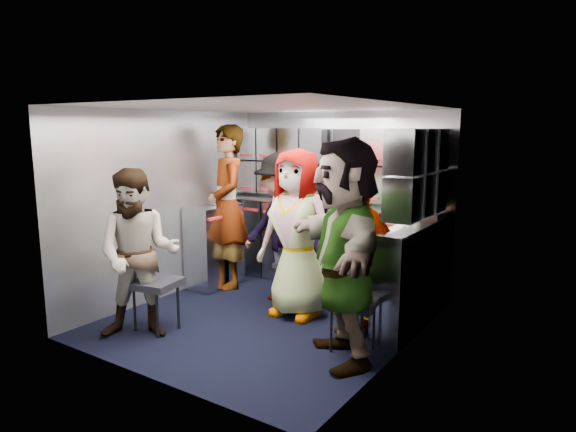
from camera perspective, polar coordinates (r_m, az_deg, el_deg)
The scene contains 29 objects.
floor at distance 5.29m, azimuth -2.34°, elevation -11.37°, with size 3.00×3.00×0.00m, color black.
wall_back at distance 6.26m, azimuth 5.69°, elevation 1.89°, with size 2.80×0.04×2.10m, color gray.
wall_left at distance 5.93m, azimuth -13.43°, elevation 1.21°, with size 0.04×3.00×2.10m, color gray.
wall_right at distance 4.34m, azimuth 12.69°, elevation -1.87°, with size 0.04×3.00×2.10m, color gray.
ceiling at distance 4.93m, azimuth -2.52°, elevation 12.02°, with size 2.80×3.00×0.02m, color silver.
cart_bank_back at distance 6.18m, azimuth 4.69°, elevation -3.44°, with size 2.68×0.38×0.99m, color #A7ABB8.
cart_bank_left at distance 6.28m, azimuth -8.17°, elevation -3.30°, with size 0.38×0.76×0.99m, color #A7ABB8.
counter at distance 6.08m, azimuth 4.76°, elevation 1.34°, with size 2.68×0.42×0.03m, color silver.
locker_bank_back at distance 6.08m, azimuth 5.10°, elevation 5.83°, with size 2.68×0.28×0.82m, color #A7ABB8.
locker_bank_right at distance 4.98m, azimuth 14.19°, elevation 4.68°, with size 0.28×1.00×0.82m, color #A7ABB8.
right_cabinet at distance 5.07m, azimuth 13.33°, elevation -6.61°, with size 0.28×1.20×1.00m, color #A7ABB8.
coffee_niche at distance 6.06m, azimuth 6.87°, elevation 5.59°, with size 0.46×0.16×0.84m, color black, non-canonical shape.
red_latch_strip at distance 5.93m, azimuth 3.80°, elevation -0.19°, with size 2.60×0.02×0.03m, color maroon.
jump_seat_near_left at distance 5.04m, azimuth -14.51°, elevation -7.49°, with size 0.48×0.46×0.50m.
jump_seat_mid_left at distance 5.85m, azimuth 0.42°, elevation -5.54°, with size 0.40×0.38×0.41m.
jump_seat_center at distance 5.43m, azimuth 2.02°, elevation -6.66°, with size 0.41×0.40×0.42m.
jump_seat_mid_right at distance 5.06m, azimuth 8.40°, elevation -7.19°, with size 0.46×0.44×0.50m.
jump_seat_near_right at distance 4.48m, azimuth 7.24°, elevation -9.89°, with size 0.45×0.44×0.46m.
attendant_standing at distance 6.17m, azimuth -6.72°, elevation 1.02°, with size 0.71×0.47×1.95m, color black.
attendant_arc_a at distance 4.84m, azimuth -16.27°, elevation -4.12°, with size 0.76×0.59×1.56m, color black.
attendant_arc_b at distance 5.60m, azimuth -0.59°, elevation -1.36°, with size 1.06×0.61×1.65m, color black.
attendant_arc_c at distance 5.17m, azimuth 1.01°, elevation -1.97°, with size 0.84×0.54×1.71m, color black.
attendant_arc_d at distance 4.83m, azimuth 7.57°, elevation -4.30°, with size 0.87×0.36×1.48m, color black.
attendant_arc_e at distance 4.18m, azimuth 6.28°, elevation -3.94°, with size 1.71×0.54×1.84m, color black.
bottle_left at distance 6.41m, azimuth -1.29°, elevation 3.18°, with size 0.06×0.06×0.27m, color white.
bottle_mid at distance 6.20m, azimuth 1.75°, elevation 2.86°, with size 0.06×0.06×0.26m, color white.
bottle_right at distance 5.87m, azimuth 7.35°, elevation 2.29°, with size 0.07×0.07×0.24m, color white.
cup_left at distance 6.28m, azimuth 0.54°, elevation 2.28°, with size 0.08×0.08×0.11m, color tan.
cup_right at distance 5.58m, azimuth 14.17°, elevation 0.95°, with size 0.07×0.07×0.10m, color tan.
Camera 1 is at (2.91, -3.98, 1.92)m, focal length 32.00 mm.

